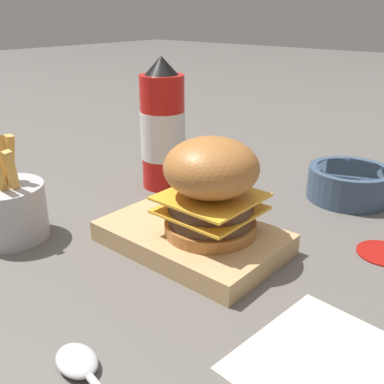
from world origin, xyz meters
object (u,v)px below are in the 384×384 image
(fries_basket, at_px, (7,209))
(spoon, at_px, (86,372))
(burger, at_px, (208,185))
(serving_board, at_px, (192,237))
(side_bowl, at_px, (349,183))
(ketchup_bottle, at_px, (163,130))

(fries_basket, height_order, spoon, fries_basket)
(burger, relative_size, spoon, 0.75)
(burger, bearing_deg, serving_board, -161.83)
(burger, xyz_separation_m, side_bowl, (0.07, 0.28, -0.06))
(side_bowl, relative_size, spoon, 0.81)
(burger, distance_m, ketchup_bottle, 0.24)
(burger, distance_m, side_bowl, 0.29)
(fries_basket, height_order, side_bowl, fries_basket)
(burger, distance_m, spoon, 0.26)
(serving_board, distance_m, burger, 0.08)
(serving_board, distance_m, spoon, 0.24)
(serving_board, relative_size, burger, 1.87)
(ketchup_bottle, height_order, fries_basket, ketchup_bottle)
(side_bowl, distance_m, spoon, 0.51)
(spoon, bearing_deg, serving_board, -60.66)
(spoon, bearing_deg, burger, -65.76)
(ketchup_bottle, xyz_separation_m, spoon, (0.26, -0.36, -0.09))
(ketchup_bottle, bearing_deg, spoon, -54.38)
(burger, height_order, ketchup_bottle, ketchup_bottle)
(ketchup_bottle, xyz_separation_m, side_bowl, (0.27, 0.15, -0.07))
(ketchup_bottle, bearing_deg, serving_board, -36.67)
(serving_board, distance_m, ketchup_bottle, 0.24)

